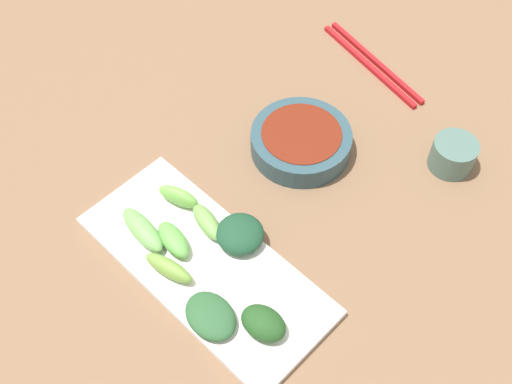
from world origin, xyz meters
The scene contains 13 objects.
tabletop centered at (0.00, 0.00, 0.01)m, with size 2.10×2.10×0.02m, color brown.
sauce_bowl centered at (-0.11, -0.02, 0.04)m, with size 0.15×0.15×0.04m.
serving_plate centered at (0.13, 0.02, 0.03)m, with size 0.15×0.35×0.01m, color white.
broccoli_stalk_0 centered at (0.16, -0.07, 0.04)m, with size 0.03×0.09×0.02m, color #70AD5A.
broccoli_leafy_1 centered at (0.07, 0.03, 0.05)m, with size 0.06×0.06×0.03m, color #1B462D.
broccoli_stalk_2 centered at (0.09, -0.07, 0.05)m, with size 0.02×0.06×0.03m, color #71B74C.
broccoli_stalk_3 centered at (0.09, -0.02, 0.04)m, with size 0.03×0.07×0.02m, color #71A251.
broccoli_leafy_4 centered at (0.18, 0.09, 0.04)m, with size 0.05×0.07×0.02m, color #2C5B32.
broccoli_stalk_5 centered at (0.17, 0.00, 0.04)m, with size 0.02×0.07×0.03m, color #73A141.
broccoli_leafy_6 centered at (0.14, 0.14, 0.05)m, with size 0.04×0.06×0.03m, color #224D20.
broccoli_stalk_7 centered at (0.14, -0.03, 0.04)m, with size 0.03×0.06×0.02m, color #62A94B.
chopsticks centered at (-0.33, -0.06, 0.02)m, with size 0.07×0.23×0.01m.
tea_cup centered at (-0.24, 0.15, 0.04)m, with size 0.06×0.06×0.05m, color #4D6D64.
Camera 1 is at (0.37, 0.35, 0.75)m, focal length 43.76 mm.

